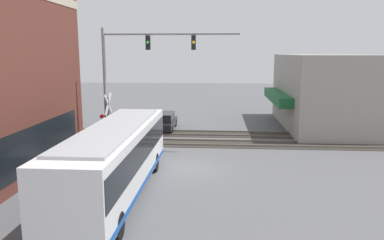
# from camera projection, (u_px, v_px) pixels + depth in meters

# --- Properties ---
(ground_plane) EXTENTS (120.00, 120.00, 0.00)m
(ground_plane) POSITION_uv_depth(u_px,v_px,m) (186.00, 169.00, 20.93)
(ground_plane) COLOR #565659
(shop_building) EXTENTS (13.26, 8.74, 6.24)m
(shop_building) POSITION_uv_depth(u_px,v_px,m) (328.00, 91.00, 32.38)
(shop_building) COLOR gray
(shop_building) RESTS_ON ground
(city_bus) EXTENTS (11.67, 2.59, 3.21)m
(city_bus) POSITION_uv_depth(u_px,v_px,m) (115.00, 158.00, 16.74)
(city_bus) COLOR white
(city_bus) RESTS_ON ground
(traffic_signal_gantry) EXTENTS (0.42, 8.81, 7.98)m
(traffic_signal_gantry) POSITION_uv_depth(u_px,v_px,m) (140.00, 62.00, 23.99)
(traffic_signal_gantry) COLOR gray
(traffic_signal_gantry) RESTS_ON ground
(crossing_signal) EXTENTS (1.41, 1.18, 3.81)m
(crossing_signal) POSITION_uv_depth(u_px,v_px,m) (109.00, 116.00, 24.47)
(crossing_signal) COLOR gray
(crossing_signal) RESTS_ON ground
(rail_track_near) EXTENTS (2.60, 60.00, 0.15)m
(rail_track_near) POSITION_uv_depth(u_px,v_px,m) (193.00, 143.00, 26.81)
(rail_track_near) COLOR #332D28
(rail_track_near) RESTS_ON ground
(rail_track_far) EXTENTS (2.60, 60.00, 0.15)m
(rail_track_far) POSITION_uv_depth(u_px,v_px,m) (196.00, 134.00, 29.95)
(rail_track_far) COLOR #332D28
(rail_track_far) RESTS_ON ground
(parked_car_black) EXTENTS (4.67, 1.82, 1.47)m
(parked_car_black) POSITION_uv_depth(u_px,v_px,m) (164.00, 122.00, 31.43)
(parked_car_black) COLOR black
(parked_car_black) RESTS_ON ground
(pedestrian_at_crossing) EXTENTS (0.34, 0.34, 1.76)m
(pedestrian_at_crossing) POSITION_uv_depth(u_px,v_px,m) (113.00, 138.00, 24.49)
(pedestrian_at_crossing) COLOR #2D3351
(pedestrian_at_crossing) RESTS_ON ground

